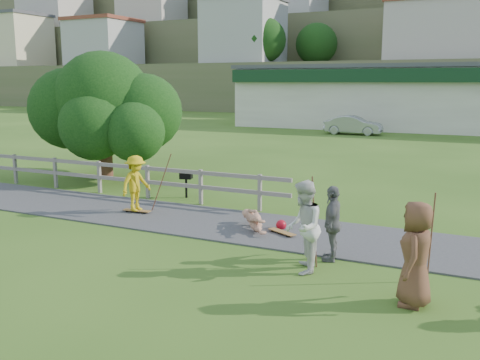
{
  "coord_description": "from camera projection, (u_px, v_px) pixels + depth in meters",
  "views": [
    {
      "loc": [
        8.17,
        -10.81,
        3.79
      ],
      "look_at": [
        1.98,
        2.0,
        1.15
      ],
      "focal_mm": 40.0,
      "sensor_mm": 36.0,
      "label": 1
    }
  ],
  "objects": [
    {
      "name": "ground",
      "position": [
        137.0,
        230.0,
        13.75
      ],
      "size": [
        260.0,
        260.0,
        0.0
      ],
      "primitive_type": "plane",
      "color": "#315418",
      "rests_on": "ground"
    },
    {
      "name": "path",
      "position": [
        169.0,
        217.0,
        15.08
      ],
      "size": [
        34.0,
        3.0,
        0.04
      ],
      "primitive_type": "cube",
      "color": "#343436",
      "rests_on": "ground"
    },
    {
      "name": "fence",
      "position": [
        85.0,
        171.0,
        18.52
      ],
      "size": [
        15.05,
        0.1,
        1.1
      ],
      "color": "slate",
      "rests_on": "ground"
    },
    {
      "name": "strip_mall",
      "position": [
        442.0,
        97.0,
        42.52
      ],
      "size": [
        32.5,
        10.75,
        5.1
      ],
      "color": "beige",
      "rests_on": "ground"
    },
    {
      "name": "hillside",
      "position": [
        455.0,
        18.0,
        91.98
      ],
      "size": [
        220.0,
        67.0,
        47.5
      ],
      "color": "#4E5B36",
      "rests_on": "ground"
    },
    {
      "name": "skater_rider",
      "position": [
        136.0,
        187.0,
        15.35
      ],
      "size": [
        0.76,
        1.12,
        1.6
      ],
      "primitive_type": "imported",
      "rotation": [
        0.0,
        0.0,
        1.41
      ],
      "color": "gold",
      "rests_on": "ground"
    },
    {
      "name": "skater_fallen",
      "position": [
        254.0,
        220.0,
        13.69
      ],
      "size": [
        1.44,
        1.25,
        0.56
      ],
      "primitive_type": "imported",
      "rotation": [
        0.0,
        0.0,
        0.67
      ],
      "color": "tan",
      "rests_on": "ground"
    },
    {
      "name": "spectator_a",
      "position": [
        303.0,
        227.0,
        10.6
      ],
      "size": [
        0.93,
        1.07,
        1.87
      ],
      "primitive_type": "imported",
      "rotation": [
        0.0,
        0.0,
        4.99
      ],
      "color": "silver",
      "rests_on": "ground"
    },
    {
      "name": "spectator_b",
      "position": [
        332.0,
        223.0,
        11.33
      ],
      "size": [
        0.54,
        1.01,
        1.63
      ],
      "primitive_type": "imported",
      "rotation": [
        0.0,
        0.0,
        4.87
      ],
      "color": "slate",
      "rests_on": "ground"
    },
    {
      "name": "spectator_c",
      "position": [
        416.0,
        254.0,
        9.01
      ],
      "size": [
        0.61,
        0.91,
        1.82
      ],
      "primitive_type": "imported",
      "rotation": [
        0.0,
        0.0,
        4.74
      ],
      "color": "brown",
      "rests_on": "ground"
    },
    {
      "name": "car_silver",
      "position": [
        353.0,
        125.0,
        38.35
      ],
      "size": [
        4.14,
        1.57,
        1.35
      ],
      "primitive_type": "imported",
      "rotation": [
        0.0,
        0.0,
        1.61
      ],
      "color": "#A2A3AA",
      "rests_on": "ground"
    },
    {
      "name": "tree",
      "position": [
        104.0,
        123.0,
        20.9
      ],
      "size": [
        6.1,
        6.1,
        4.37
      ],
      "primitive_type": null,
      "color": "black",
      "rests_on": "ground"
    },
    {
      "name": "bbq",
      "position": [
        186.0,
        185.0,
        17.56
      ],
      "size": [
        0.45,
        0.39,
        0.84
      ],
      "primitive_type": null,
      "rotation": [
        0.0,
        0.0,
        0.28
      ],
      "color": "black",
      "rests_on": "ground"
    },
    {
      "name": "longboard_rider",
      "position": [
        137.0,
        212.0,
        15.49
      ],
      "size": [
        0.86,
        0.29,
        0.09
      ],
      "primitive_type": null,
      "rotation": [
        0.0,
        0.0,
        0.1
      ],
      "color": "olive",
      "rests_on": "ground"
    },
    {
      "name": "longboard_fallen",
      "position": [
        282.0,
        234.0,
        13.3
      ],
      "size": [
        0.84,
        0.56,
        0.09
      ],
      "primitive_type": null,
      "rotation": [
        0.0,
        0.0,
        -0.47
      ],
      "color": "olive",
      "rests_on": "ground"
    },
    {
      "name": "helmet",
      "position": [
        281.0,
        225.0,
        13.77
      ],
      "size": [
        0.27,
        0.27,
        0.27
      ],
      "primitive_type": "sphere",
      "color": "#A40D1D",
      "rests_on": "ground"
    },
    {
      "name": "pole_rider",
      "position": [
        161.0,
        181.0,
        15.42
      ],
      "size": [
        0.03,
        0.03,
        1.91
      ],
      "primitive_type": "cylinder",
      "color": "brown",
      "rests_on": "ground"
    },
    {
      "name": "pole_spec_left",
      "position": [
        314.0,
        222.0,
        10.91
      ],
      "size": [
        0.03,
        0.03,
        1.9
      ],
      "primitive_type": "cylinder",
      "color": "brown",
      "rests_on": "ground"
    },
    {
      "name": "pole_spec_right",
      "position": [
        431.0,
        238.0,
        10.07
      ],
      "size": [
        0.03,
        0.03,
        1.75
      ],
      "primitive_type": "cylinder",
      "color": "brown",
      "rests_on": "ground"
    }
  ]
}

